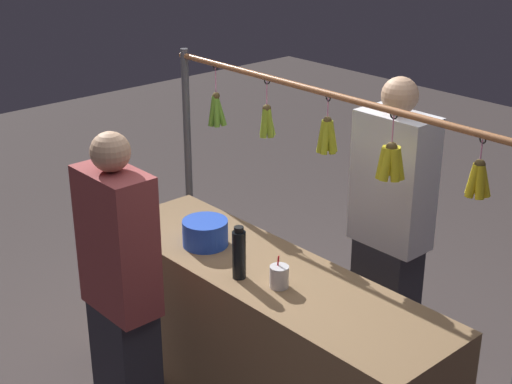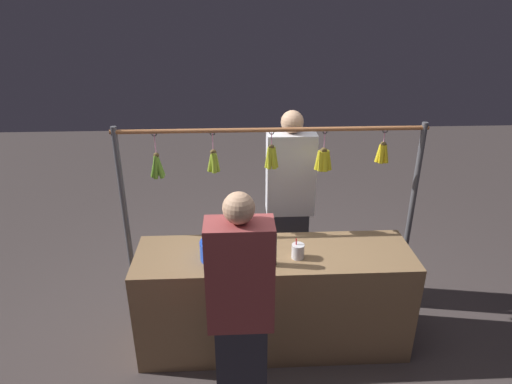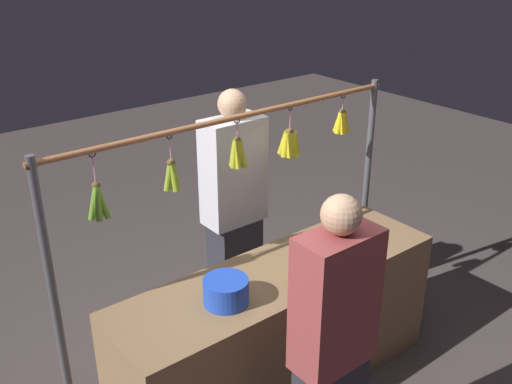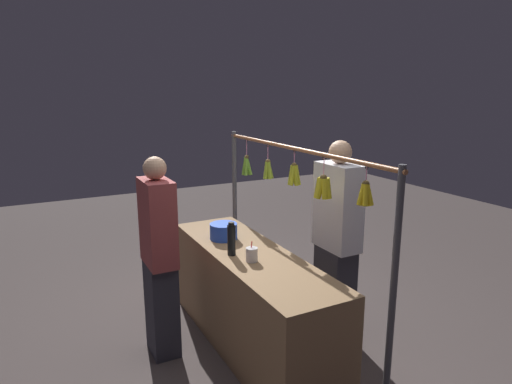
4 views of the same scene
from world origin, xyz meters
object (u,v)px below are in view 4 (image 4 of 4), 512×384
at_px(water_bottle, 231,239).
at_px(vendor_person, 336,244).
at_px(blue_bucket, 224,231).
at_px(drink_cup, 252,255).
at_px(customer_person, 159,260).

distance_m(water_bottle, vendor_person, 0.87).
height_order(blue_bucket, drink_cup, drink_cup).
relative_size(water_bottle, customer_person, 0.17).
distance_m(water_bottle, customer_person, 0.57).
relative_size(drink_cup, customer_person, 0.09).
xyz_separation_m(blue_bucket, customer_person, (-0.15, 0.60, -0.09)).
bearing_deg(customer_person, vendor_person, -108.26).
distance_m(water_bottle, blue_bucket, 0.39).
height_order(water_bottle, customer_person, customer_person).
bearing_deg(vendor_person, customer_person, 71.74).
distance_m(blue_bucket, drink_cup, 0.56).
bearing_deg(blue_bucket, customer_person, 104.33).
xyz_separation_m(water_bottle, blue_bucket, (0.38, -0.10, -0.06)).
relative_size(water_bottle, vendor_person, 0.16).
bearing_deg(drink_cup, customer_person, 54.89).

